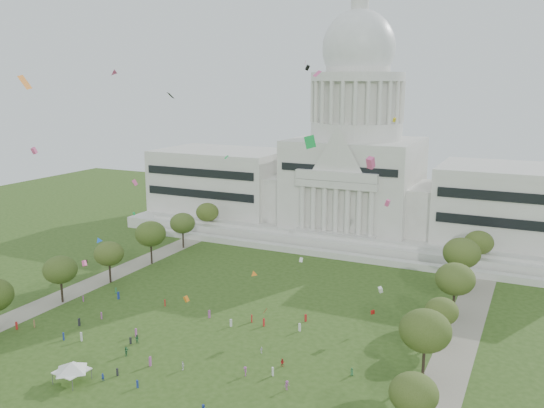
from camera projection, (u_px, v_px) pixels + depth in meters
name	position (u px, v px, depth m)	size (l,w,h in m)	color
ground	(171.00, 370.00, 110.02)	(400.00, 400.00, 0.00)	#2D4916
capitol	(355.00, 173.00, 205.69)	(160.00, 64.50, 91.30)	silver
path_left	(90.00, 285.00, 156.73)	(8.00, 160.00, 0.04)	gray
path_right	(454.00, 355.00, 116.27)	(8.00, 160.00, 0.04)	gray
row_tree_r_1	(414.00, 394.00, 87.40)	(7.58, 7.58, 10.78)	black
row_tree_l_2	(60.00, 270.00, 142.52)	(8.42, 8.42, 11.97)	black
row_tree_r_2	(425.00, 331.00, 104.79)	(9.55, 9.55, 13.58)	black
row_tree_l_3	(109.00, 254.00, 156.84)	(8.12, 8.12, 11.55)	black
row_tree_r_3	(442.00, 311.00, 120.28)	(7.01, 7.01, 9.98)	black
row_tree_l_4	(151.00, 234.00, 172.93)	(9.29, 9.29, 13.21)	black
row_tree_r_4	(455.00, 279.00, 133.40)	(9.19, 9.19, 13.06)	black
row_tree_l_5	(183.00, 223.00, 190.02)	(8.33, 8.33, 11.85)	black
row_tree_r_5	(462.00, 253.00, 151.60)	(9.82, 9.82, 13.96)	black
row_tree_l_6	(207.00, 212.00, 206.76)	(8.19, 8.19, 11.64)	black
row_tree_r_6	(479.00, 243.00, 166.69)	(8.42, 8.42, 11.97)	black
event_tent	(71.00, 366.00, 105.19)	(7.82, 7.82, 4.02)	#4C4C4C
person_0	(352.00, 372.00, 107.97)	(0.76, 0.49, 1.55)	#33723F
person_2	(282.00, 363.00, 111.36)	(0.80, 0.49, 1.64)	#B21E1E
person_3	(245.00, 371.00, 107.79)	(1.22, 0.63, 1.89)	#994C8C
person_4	(183.00, 365.00, 110.10)	(1.04, 0.57, 1.77)	silver
person_5	(126.00, 351.00, 115.75)	(1.76, 0.70, 1.90)	#33723F
person_7	(103.00, 377.00, 106.07)	(0.56, 0.41, 1.53)	navy
person_8	(137.00, 339.00, 121.41)	(0.92, 0.57, 1.89)	#33723F
person_9	(287.00, 385.00, 102.90)	(1.16, 0.60, 1.80)	#994C8C
person_10	(261.00, 350.00, 116.93)	(0.80, 0.44, 1.37)	silver
distant_crowd	(155.00, 326.00, 128.20)	(61.02, 40.84, 1.92)	#B21E1E
kite_swarm	(197.00, 204.00, 112.04)	(86.17, 97.75, 54.57)	yellow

